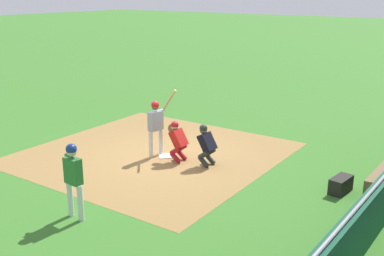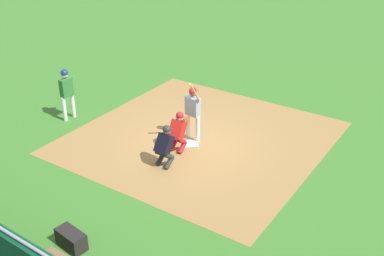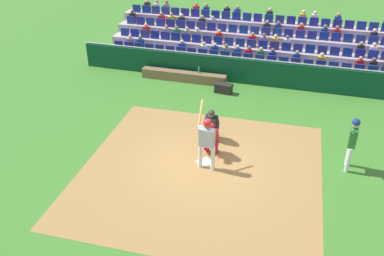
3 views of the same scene
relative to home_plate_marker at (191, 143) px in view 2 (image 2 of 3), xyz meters
name	(u,v)px [view 2 (image 2 of 3)]	position (x,y,z in m)	size (l,w,h in m)	color
ground_plane	(191,144)	(0.00, 0.00, -0.02)	(160.00, 160.00, 0.00)	#377126
infield_dirt_patch	(200,138)	(0.00, 0.50, -0.01)	(7.42, 7.39, 0.01)	olive
home_plate_marker	(191,143)	(0.00, 0.00, 0.00)	(0.44, 0.44, 0.02)	white
batter_at_plate	(193,108)	(-0.12, 0.28, 1.09)	(0.61, 0.72, 2.14)	silver
catcher_crouching	(179,129)	(-0.08, -0.52, 0.69)	(0.47, 0.72, 1.26)	#AC1820
home_plate_umpire	(165,144)	(0.13, -1.44, 0.67)	(0.47, 0.51, 1.26)	#252D2A
dugout_wall	(2,249)	(0.00, -6.66, 0.57)	(15.42, 0.24, 1.22)	#0A3F26
equipment_duffel_bag	(71,239)	(0.55, -5.36, 0.19)	(0.74, 0.36, 0.42)	black
on_deck_batter	(67,89)	(-4.41, -0.94, 1.08)	(0.25, 0.56, 1.79)	silver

